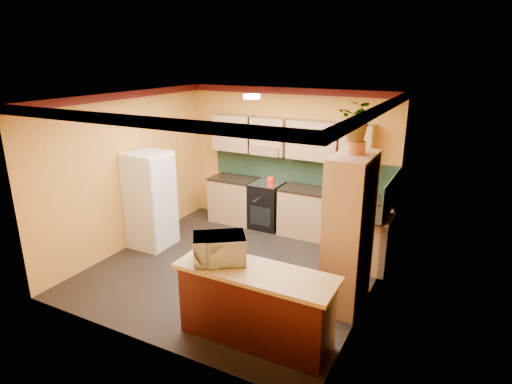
{
  "coord_description": "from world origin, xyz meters",
  "views": [
    {
      "loc": [
        3.15,
        -5.32,
        3.28
      ],
      "look_at": [
        0.15,
        0.45,
        1.18
      ],
      "focal_mm": 30.0,
      "sensor_mm": 36.0,
      "label": 1
    }
  ],
  "objects_px": {
    "stove": "(267,205)",
    "fridge": "(150,200)",
    "pantry": "(349,233)",
    "breakfast_bar": "(255,308)",
    "microwave": "(219,249)",
    "base_cabinets_back": "(296,211)"
  },
  "relations": [
    {
      "from": "fridge",
      "to": "microwave",
      "type": "height_order",
      "value": "fridge"
    },
    {
      "from": "pantry",
      "to": "breakfast_bar",
      "type": "distance_m",
      "value": 1.59
    },
    {
      "from": "base_cabinets_back",
      "to": "stove",
      "type": "xyz_separation_m",
      "value": [
        -0.62,
        -0.0,
        0.02
      ]
    },
    {
      "from": "stove",
      "to": "microwave",
      "type": "bearing_deg",
      "value": -73.63
    },
    {
      "from": "base_cabinets_back",
      "to": "pantry",
      "type": "xyz_separation_m",
      "value": [
        1.53,
        -1.97,
        0.61
      ]
    },
    {
      "from": "base_cabinets_back",
      "to": "pantry",
      "type": "bearing_deg",
      "value": -52.13
    },
    {
      "from": "pantry",
      "to": "base_cabinets_back",
      "type": "bearing_deg",
      "value": 127.87
    },
    {
      "from": "stove",
      "to": "fridge",
      "type": "xyz_separation_m",
      "value": [
        -1.44,
        -1.7,
        0.39
      ]
    },
    {
      "from": "stove",
      "to": "pantry",
      "type": "height_order",
      "value": "pantry"
    },
    {
      "from": "stove",
      "to": "fridge",
      "type": "relative_size",
      "value": 0.54
    },
    {
      "from": "stove",
      "to": "microwave",
      "type": "relative_size",
      "value": 1.51
    },
    {
      "from": "base_cabinets_back",
      "to": "microwave",
      "type": "distance_m",
      "value": 3.33
    },
    {
      "from": "base_cabinets_back",
      "to": "fridge",
      "type": "xyz_separation_m",
      "value": [
        -2.07,
        -1.7,
        0.41
      ]
    },
    {
      "from": "fridge",
      "to": "pantry",
      "type": "relative_size",
      "value": 0.81
    },
    {
      "from": "breakfast_bar",
      "to": "microwave",
      "type": "xyz_separation_m",
      "value": [
        -0.48,
        0.0,
        0.66
      ]
    },
    {
      "from": "pantry",
      "to": "breakfast_bar",
      "type": "height_order",
      "value": "pantry"
    },
    {
      "from": "stove",
      "to": "pantry",
      "type": "distance_m",
      "value": 2.98
    },
    {
      "from": "microwave",
      "to": "breakfast_bar",
      "type": "bearing_deg",
      "value": -35.28
    },
    {
      "from": "pantry",
      "to": "stove",
      "type": "bearing_deg",
      "value": 137.6
    },
    {
      "from": "stove",
      "to": "breakfast_bar",
      "type": "height_order",
      "value": "stove"
    },
    {
      "from": "base_cabinets_back",
      "to": "fridge",
      "type": "height_order",
      "value": "fridge"
    },
    {
      "from": "pantry",
      "to": "microwave",
      "type": "distance_m",
      "value": 1.76
    }
  ]
}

